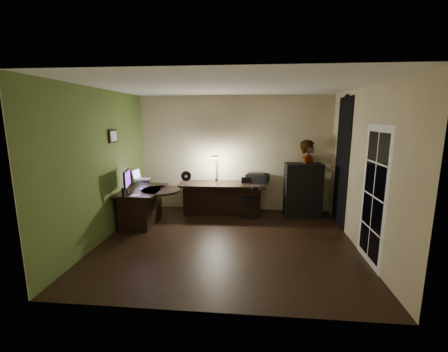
# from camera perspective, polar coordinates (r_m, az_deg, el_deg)

# --- Properties ---
(floor) EXTENTS (4.50, 4.00, 0.01)m
(floor) POSITION_cam_1_polar(r_m,az_deg,el_deg) (5.52, 0.52, -12.46)
(floor) COLOR black
(floor) RESTS_ON ground
(ceiling) EXTENTS (4.50, 4.00, 0.01)m
(ceiling) POSITION_cam_1_polar(r_m,az_deg,el_deg) (5.08, 0.58, 16.80)
(ceiling) COLOR silver
(ceiling) RESTS_ON floor
(wall_back) EXTENTS (4.50, 0.01, 2.70)m
(wall_back) POSITION_cam_1_polar(r_m,az_deg,el_deg) (7.11, 1.94, 4.23)
(wall_back) COLOR #C0B28B
(wall_back) RESTS_ON floor
(wall_front) EXTENTS (4.50, 0.01, 2.70)m
(wall_front) POSITION_cam_1_polar(r_m,az_deg,el_deg) (3.18, -2.58, -4.42)
(wall_front) COLOR #C0B28B
(wall_front) RESTS_ON floor
(wall_left) EXTENTS (0.01, 4.00, 2.70)m
(wall_left) POSITION_cam_1_polar(r_m,az_deg,el_deg) (5.78, -22.36, 1.79)
(wall_left) COLOR #C0B28B
(wall_left) RESTS_ON floor
(wall_right) EXTENTS (0.01, 4.00, 2.70)m
(wall_right) POSITION_cam_1_polar(r_m,az_deg,el_deg) (5.43, 25.01, 1.03)
(wall_right) COLOR #C0B28B
(wall_right) RESTS_ON floor
(green_wall_overlay) EXTENTS (0.00, 4.00, 2.70)m
(green_wall_overlay) POSITION_cam_1_polar(r_m,az_deg,el_deg) (5.77, -22.22, 1.79)
(green_wall_overlay) COLOR #4D6329
(green_wall_overlay) RESTS_ON floor
(arched_doorway) EXTENTS (0.01, 0.90, 2.60)m
(arched_doorway) POSITION_cam_1_polar(r_m,az_deg,el_deg) (6.51, 21.54, 2.37)
(arched_doorway) COLOR black
(arched_doorway) RESTS_ON floor
(french_door) EXTENTS (0.02, 0.92, 2.10)m
(french_door) POSITION_cam_1_polar(r_m,az_deg,el_deg) (4.97, 26.60, -3.48)
(french_door) COLOR white
(french_door) RESTS_ON floor
(framed_picture) EXTENTS (0.04, 0.30, 0.25)m
(framed_picture) POSITION_cam_1_polar(r_m,az_deg,el_deg) (6.11, -20.45, 7.12)
(framed_picture) COLOR black
(framed_picture) RESTS_ON wall_left
(desk_left) EXTENTS (0.82, 1.30, 0.74)m
(desk_left) POSITION_cam_1_polar(r_m,az_deg,el_deg) (6.52, -15.15, -5.59)
(desk_left) COLOR black
(desk_left) RESTS_ON floor
(desk_right) EXTENTS (1.96, 0.74, 0.73)m
(desk_right) POSITION_cam_1_polar(r_m,az_deg,el_deg) (6.89, -0.39, -4.35)
(desk_right) COLOR black
(desk_right) RESTS_ON floor
(cabinet) EXTENTS (0.83, 0.45, 1.20)m
(cabinet) POSITION_cam_1_polar(r_m,az_deg,el_deg) (6.93, 14.79, -2.61)
(cabinet) COLOR black
(cabinet) RESTS_ON floor
(laptop_stand) EXTENTS (0.33, 0.31, 0.11)m
(laptop_stand) POSITION_cam_1_polar(r_m,az_deg,el_deg) (6.90, -15.18, -1.08)
(laptop_stand) COLOR silver
(laptop_stand) RESTS_ON desk_left
(laptop) EXTENTS (0.35, 0.34, 0.21)m
(laptop) POSITION_cam_1_polar(r_m,az_deg,el_deg) (6.87, -15.25, 0.29)
(laptop) COLOR silver
(laptop) RESTS_ON laptop_stand
(monitor) EXTENTS (0.22, 0.53, 0.34)m
(monitor) POSITION_cam_1_polar(r_m,az_deg,el_deg) (6.11, -18.12, -1.71)
(monitor) COLOR black
(monitor) RESTS_ON desk_left
(mouse) EXTENTS (0.07, 0.09, 0.03)m
(mouse) POSITION_cam_1_polar(r_m,az_deg,el_deg) (6.38, -15.57, -2.44)
(mouse) COLOR silver
(mouse) RESTS_ON desk_left
(phone) EXTENTS (0.09, 0.14, 0.01)m
(phone) POSITION_cam_1_polar(r_m,az_deg,el_deg) (6.40, -11.59, -2.32)
(phone) COLOR black
(phone) RESTS_ON desk_left
(pen) EXTENTS (0.10, 0.11, 0.01)m
(pen) POSITION_cam_1_polar(r_m,az_deg,el_deg) (6.49, -11.81, -2.14)
(pen) COLOR black
(pen) RESTS_ON desk_left
(speaker) EXTENTS (0.07, 0.07, 0.17)m
(speaker) POSITION_cam_1_polar(r_m,az_deg,el_deg) (5.91, -18.64, -3.01)
(speaker) COLOR black
(speaker) RESTS_ON desk_left
(notepad) EXTENTS (0.16, 0.22, 0.01)m
(notepad) POSITION_cam_1_polar(r_m,az_deg,el_deg) (5.95, -16.61, -3.58)
(notepad) COLOR silver
(notepad) RESTS_ON desk_left
(desk_fan) EXTENTS (0.24, 0.15, 0.34)m
(desk_fan) POSITION_cam_1_polar(r_m,az_deg,el_deg) (6.58, -7.19, -0.49)
(desk_fan) COLOR black
(desk_fan) RESTS_ON desk_right
(headphones) EXTENTS (0.21, 0.10, 0.10)m
(headphones) POSITION_cam_1_polar(r_m,az_deg,el_deg) (6.29, 6.08, -2.15)
(headphones) COLOR #0C379E
(headphones) RESTS_ON desk_right
(printer) EXTENTS (0.56, 0.48, 0.22)m
(printer) POSITION_cam_1_polar(r_m,az_deg,el_deg) (6.98, 6.36, -0.33)
(printer) COLOR black
(printer) RESTS_ON desk_right
(desk_lamp) EXTENTS (0.20, 0.33, 0.68)m
(desk_lamp) POSITION_cam_1_polar(r_m,az_deg,el_deg) (7.01, -1.47, 1.72)
(desk_lamp) COLOR black
(desk_lamp) RESTS_ON desk_right
(office_chair) EXTENTS (0.56, 0.56, 0.86)m
(office_chair) POSITION_cam_1_polar(r_m,az_deg,el_deg) (6.74, 5.02, -4.15)
(office_chair) COLOR black
(office_chair) RESTS_ON floor
(person) EXTENTS (0.62, 0.72, 1.70)m
(person) POSITION_cam_1_polar(r_m,az_deg,el_deg) (7.07, 15.66, -0.31)
(person) COLOR #D8A88C
(person) RESTS_ON floor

